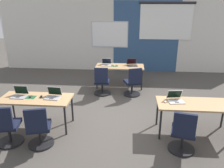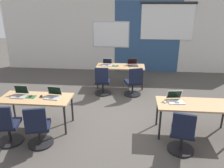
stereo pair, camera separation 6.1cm
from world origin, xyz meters
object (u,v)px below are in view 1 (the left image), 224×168
Objects in this scene: mouse_near_left_end at (31,96)px; chair_far_left at (102,83)px; mouse_near_right_inner at (165,102)px; laptop_far_left at (106,64)px; laptop_near_left_inner at (53,95)px; mouse_far_left at (114,65)px; chair_near_right_inner at (183,135)px; laptop_near_left_end at (20,94)px; laptop_near_right_inner at (176,99)px; laptop_far_right at (132,64)px; mouse_near_left_inner at (41,96)px; chair_near_left_end at (7,129)px; desk_near_left at (36,100)px; chair_near_left_inner at (39,130)px; desk_far_center at (120,68)px; chair_far_right at (133,84)px; desk_near_right at (195,106)px.

chair_far_left is at bearing 55.55° from mouse_near_left_end.
mouse_near_right_inner is at bearing 127.79° from chair_far_left.
laptop_far_left is 2.96m from laptop_near_left_inner.
laptop_far_left is at bearing 164.65° from mouse_far_left.
mouse_far_left is (-1.56, 3.50, 0.36)m from chair_near_right_inner.
laptop_near_left_end is at bearing 179.17° from mouse_near_right_inner.
mouse_far_left reaches higher than mouse_near_right_inner.
laptop_near_left_inner is at bearing 172.76° from laptop_near_right_inner.
laptop_far_right is (-0.97, 3.60, 0.39)m from chair_near_right_inner.
laptop_far_left reaches higher than mouse_near_left_inner.
mouse_near_left_inner is 0.50m from laptop_near_left_end.
mouse_near_left_end is at bearing -113.91° from chair_near_left_end.
mouse_near_left_end is 0.12× the size of chair_near_left_end.
mouse_near_left_end is (-3.25, 0.73, 0.36)m from chair_near_right_inner.
mouse_far_left is at bearing -179.59° from laptop_far_right.
desk_near_left is at bearing -0.03° from chair_near_right_inner.
laptop_near_right_inner is at bearing -81.02° from laptop_far_right.
laptop_near_left_inner is 0.38× the size of chair_near_left_inner.
laptop_far_left is at bearing 77.05° from laptop_near_left_inner.
laptop_far_left reaches higher than mouse_near_left_end.
laptop_near_right_inner is 3.44× the size of mouse_near_left_inner.
laptop_far_left is 1.02× the size of laptop_near_left_end.
mouse_near_left_inner is (-1.64, -2.75, 0.08)m from desk_far_center.
chair_near_left_inner reaches higher than desk_far_center.
laptop_far_right is 0.96m from chair_far_right.
mouse_near_left_inner is (-0.28, -0.00, -0.03)m from laptop_near_left_inner.
desk_near_left is 1.74× the size of chair_far_right.
laptop_near_left_end reaches higher than laptop_near_left_inner.
laptop_near_left_inner is at bearing 0.39° from mouse_near_left_inner.
desk_far_center is 0.43m from laptop_far_right.
desk_near_right is 4.24× the size of laptop_far_right.
mouse_near_left_end is at bearing 0.08° from chair_near_right_inner.
laptop_far_left is 0.37× the size of chair_near_left_end.
chair_far_left is 1.00× the size of chair_near_left_inner.
chair_near_left_inner is at bearing -106.68° from laptop_far_left.
laptop_far_right is at bearing 54.25° from mouse_near_left_inner.
laptop_near_left_end is (-3.89, 0.05, 0.11)m from desk_near_right.
mouse_near_right_inner is 0.12× the size of chair_near_left_end.
chair_far_left is 8.53× the size of mouse_near_left_inner.
mouse_near_left_inner is at bearing -114.82° from laptop_far_left.
laptop_near_left_inner is at bearing -131.45° from laptop_far_right.
chair_near_left_end is (-3.81, -0.76, -0.28)m from desk_near_right.
laptop_near_left_end reaches higher than mouse_far_left.
laptop_near_right_inner is 0.89m from chair_near_right_inner.
chair_far_left is (-0.50, -0.79, -0.28)m from desk_far_center.
laptop_far_right is (1.81, 3.66, 0.39)m from chair_near_left_inner.
chair_far_right is (0.95, 0.01, 0.00)m from chair_far_left.
desk_near_left is 0.87m from chair_near_left_end.
chair_far_right reaches higher than desk_near_right.
chair_near_left_end reaches higher than mouse_far_left.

